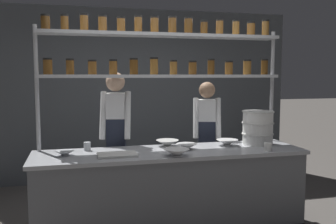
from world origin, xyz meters
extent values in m
cube|color=#4C5156|center=(0.00, 2.32, 1.41)|extent=(5.34, 0.12, 2.82)
cube|color=slate|center=(0.00, 0.00, 0.44)|extent=(2.88, 0.72, 0.88)
cube|color=#ADAFB5|center=(0.00, 0.00, 0.90)|extent=(2.94, 0.76, 0.04)
cylinder|color=#ADAFB5|center=(-1.39, 0.33, 1.14)|extent=(0.04, 0.04, 2.27)
cylinder|color=#ADAFB5|center=(1.39, 0.33, 1.14)|extent=(0.04, 0.04, 2.27)
cube|color=#ADAFB5|center=(0.00, 0.33, 1.73)|extent=(2.78, 0.28, 0.04)
cylinder|color=brown|center=(-1.27, 0.33, 1.82)|extent=(0.10, 0.10, 0.16)
cylinder|color=black|center=(-1.27, 0.33, 1.91)|extent=(0.10, 0.10, 0.02)
cylinder|color=brown|center=(-1.04, 0.33, 1.82)|extent=(0.09, 0.09, 0.15)
cylinder|color=black|center=(-1.04, 0.33, 1.91)|extent=(0.09, 0.09, 0.02)
cylinder|color=brown|center=(-0.81, 0.33, 1.82)|extent=(0.09, 0.09, 0.14)
cylinder|color=black|center=(-0.81, 0.33, 1.90)|extent=(0.09, 0.09, 0.02)
cylinder|color=brown|center=(-0.58, 0.33, 1.82)|extent=(0.09, 0.09, 0.15)
cylinder|color=black|center=(-0.58, 0.33, 1.90)|extent=(0.09, 0.09, 0.02)
cylinder|color=#513314|center=(-0.35, 0.33, 1.83)|extent=(0.09, 0.09, 0.16)
cylinder|color=black|center=(-0.35, 0.33, 1.92)|extent=(0.09, 0.09, 0.02)
cylinder|color=brown|center=(-0.11, 0.33, 1.83)|extent=(0.09, 0.09, 0.17)
cylinder|color=black|center=(-0.11, 0.33, 1.93)|extent=(0.09, 0.09, 0.02)
cylinder|color=brown|center=(0.12, 0.33, 1.82)|extent=(0.08, 0.08, 0.15)
cylinder|color=black|center=(0.12, 0.33, 1.90)|extent=(0.09, 0.09, 0.02)
cylinder|color=brown|center=(0.35, 0.33, 1.82)|extent=(0.09, 0.09, 0.14)
cylinder|color=black|center=(0.35, 0.33, 1.90)|extent=(0.10, 0.10, 0.02)
cylinder|color=#513314|center=(0.58, 0.33, 1.83)|extent=(0.08, 0.08, 0.17)
cylinder|color=black|center=(0.58, 0.33, 1.92)|extent=(0.08, 0.08, 0.02)
cylinder|color=brown|center=(0.81, 0.33, 1.82)|extent=(0.09, 0.09, 0.14)
cylinder|color=black|center=(0.81, 0.33, 1.90)|extent=(0.10, 0.10, 0.02)
cylinder|color=brown|center=(1.05, 0.33, 1.83)|extent=(0.10, 0.10, 0.16)
cylinder|color=black|center=(1.05, 0.33, 1.92)|extent=(0.10, 0.10, 0.02)
cylinder|color=#513314|center=(1.28, 0.33, 1.83)|extent=(0.08, 0.08, 0.17)
cylinder|color=black|center=(1.28, 0.33, 1.93)|extent=(0.09, 0.09, 0.02)
cube|color=#ADAFB5|center=(0.00, 0.33, 2.19)|extent=(2.78, 0.28, 0.04)
cylinder|color=#513314|center=(-1.28, 0.33, 2.28)|extent=(0.10, 0.10, 0.15)
cylinder|color=black|center=(-1.28, 0.33, 2.37)|extent=(0.10, 0.10, 0.02)
cylinder|color=brown|center=(-1.09, 0.33, 2.29)|extent=(0.08, 0.08, 0.15)
cylinder|color=black|center=(-1.09, 0.33, 2.37)|extent=(0.08, 0.08, 0.02)
cylinder|color=brown|center=(-0.88, 0.33, 2.30)|extent=(0.09, 0.09, 0.17)
cylinder|color=black|center=(-0.88, 0.33, 2.39)|extent=(0.09, 0.09, 0.02)
cylinder|color=brown|center=(-0.69, 0.33, 2.29)|extent=(0.09, 0.09, 0.16)
cylinder|color=black|center=(-0.69, 0.33, 2.38)|extent=(0.09, 0.09, 0.02)
cylinder|color=brown|center=(-0.48, 0.33, 2.29)|extent=(0.09, 0.09, 0.15)
cylinder|color=black|center=(-0.48, 0.33, 2.37)|extent=(0.09, 0.09, 0.02)
cylinder|color=brown|center=(-0.29, 0.33, 2.30)|extent=(0.09, 0.09, 0.17)
cylinder|color=black|center=(-0.29, 0.33, 2.39)|extent=(0.09, 0.09, 0.02)
cylinder|color=brown|center=(-0.11, 0.33, 2.30)|extent=(0.09, 0.09, 0.17)
cylinder|color=black|center=(-0.11, 0.33, 2.39)|extent=(0.09, 0.09, 0.02)
cylinder|color=brown|center=(0.10, 0.33, 2.30)|extent=(0.09, 0.09, 0.18)
cylinder|color=black|center=(0.10, 0.33, 2.40)|extent=(0.09, 0.09, 0.02)
cylinder|color=#513314|center=(0.30, 0.33, 2.30)|extent=(0.10, 0.10, 0.17)
cylinder|color=black|center=(0.30, 0.33, 2.40)|extent=(0.10, 0.10, 0.02)
cylinder|color=#513314|center=(0.49, 0.33, 2.28)|extent=(0.08, 0.08, 0.14)
cylinder|color=black|center=(0.49, 0.33, 2.36)|extent=(0.08, 0.08, 0.02)
cylinder|color=brown|center=(0.68, 0.33, 2.29)|extent=(0.09, 0.09, 0.16)
cylinder|color=black|center=(0.68, 0.33, 2.39)|extent=(0.09, 0.09, 0.02)
cylinder|color=brown|center=(0.89, 0.33, 2.29)|extent=(0.08, 0.08, 0.16)
cylinder|color=black|center=(0.89, 0.33, 2.38)|extent=(0.08, 0.08, 0.02)
cylinder|color=brown|center=(1.09, 0.33, 2.29)|extent=(0.10, 0.10, 0.15)
cylinder|color=black|center=(1.09, 0.33, 2.37)|extent=(0.10, 0.10, 0.02)
cylinder|color=brown|center=(1.28, 0.33, 2.30)|extent=(0.09, 0.09, 0.18)
cylinder|color=black|center=(1.28, 0.33, 2.40)|extent=(0.09, 0.09, 0.02)
cylinder|color=black|center=(-0.61, 0.58, 0.43)|extent=(0.11, 0.11, 0.85)
cylinder|color=black|center=(-0.45, 0.54, 0.43)|extent=(0.11, 0.11, 0.85)
cube|color=#232838|center=(-0.53, 0.56, 1.04)|extent=(0.25, 0.21, 0.37)
cube|color=white|center=(-0.53, 0.56, 1.38)|extent=(0.25, 0.22, 0.30)
sphere|color=tan|center=(-0.53, 0.56, 1.66)|extent=(0.23, 0.23, 0.23)
cylinder|color=white|center=(-0.69, 0.53, 1.27)|extent=(0.12, 0.27, 0.56)
cylinder|color=white|center=(-0.40, 0.47, 1.27)|extent=(0.12, 0.27, 0.56)
cylinder|color=black|center=(0.60, 0.73, 0.40)|extent=(0.11, 0.11, 0.80)
cylinder|color=black|center=(0.75, 0.68, 0.40)|extent=(0.11, 0.11, 0.80)
cube|color=#232838|center=(0.67, 0.71, 0.97)|extent=(0.26, 0.23, 0.34)
cube|color=white|center=(0.67, 0.71, 1.28)|extent=(0.26, 0.24, 0.28)
sphere|color=#A37A5B|center=(0.67, 0.71, 1.55)|extent=(0.21, 0.21, 0.21)
cylinder|color=white|center=(0.52, 0.70, 1.19)|extent=(0.14, 0.26, 0.52)
cylinder|color=white|center=(0.79, 0.61, 1.19)|extent=(0.14, 0.26, 0.52)
cylinder|color=white|center=(1.10, 0.12, 0.98)|extent=(0.35, 0.35, 0.12)
cylinder|color=silver|center=(1.10, 0.12, 1.05)|extent=(0.37, 0.37, 0.01)
cylinder|color=white|center=(1.10, 0.12, 1.11)|extent=(0.35, 0.35, 0.12)
cylinder|color=silver|center=(1.10, 0.12, 1.18)|extent=(0.37, 0.37, 0.01)
cylinder|color=white|center=(1.10, 0.12, 1.24)|extent=(0.35, 0.35, 0.12)
cylinder|color=silver|center=(1.10, 0.12, 1.31)|extent=(0.37, 0.37, 0.01)
cube|color=silver|center=(-0.60, -0.12, 0.93)|extent=(0.40, 0.26, 0.02)
cylinder|color=silver|center=(-1.11, 0.01, 0.93)|extent=(0.09, 0.09, 0.01)
cone|color=silver|center=(-1.11, 0.01, 0.95)|extent=(0.19, 0.19, 0.05)
cylinder|color=silver|center=(0.03, 0.26, 0.93)|extent=(0.12, 0.12, 0.01)
cone|color=silver|center=(0.03, 0.26, 0.96)|extent=(0.26, 0.26, 0.07)
cylinder|color=white|center=(-0.01, -0.27, 0.93)|extent=(0.12, 0.12, 0.01)
cone|color=white|center=(-0.01, -0.27, 0.96)|extent=(0.27, 0.27, 0.07)
cylinder|color=white|center=(0.71, 0.13, 0.93)|extent=(0.11, 0.11, 0.01)
cone|color=white|center=(0.71, 0.13, 0.96)|extent=(0.25, 0.25, 0.07)
cylinder|color=white|center=(0.19, 0.03, 0.93)|extent=(0.10, 0.10, 0.01)
cone|color=white|center=(0.19, 0.03, 0.95)|extent=(0.23, 0.23, 0.06)
cylinder|color=silver|center=(1.02, -0.26, 0.96)|extent=(0.08, 0.08, 0.09)
cylinder|color=#B2B7BC|center=(-0.88, 0.23, 0.97)|extent=(0.07, 0.07, 0.09)
camera|label=1|loc=(-1.01, -3.88, 1.74)|focal=40.00mm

